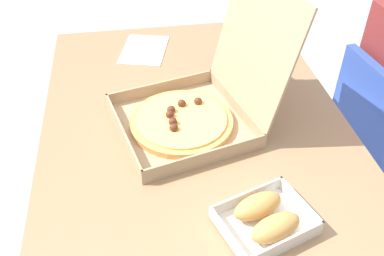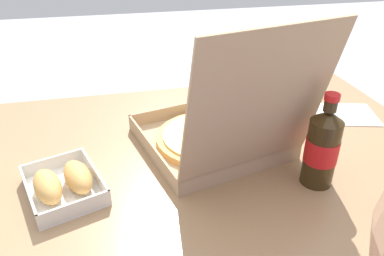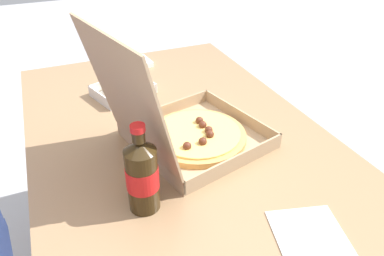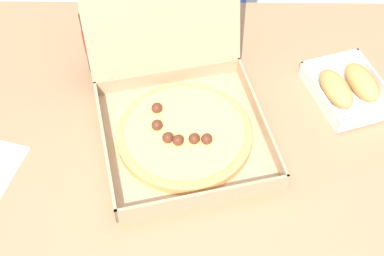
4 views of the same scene
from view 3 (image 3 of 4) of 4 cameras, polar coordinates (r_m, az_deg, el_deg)
name	(u,v)px [view 3 (image 3 of 4)]	position (r m, az deg, el deg)	size (l,w,h in m)	color
dining_table	(178,153)	(1.15, -2.25, -3.88)	(1.35, 0.86, 0.72)	#997551
pizza_box_open	(186,130)	(1.03, -0.92, -0.31)	(0.43, 0.49, 0.38)	tan
bread_side_box	(122,88)	(1.33, -10.88, 6.11)	(0.20, 0.23, 0.06)	white
cola_bottle	(142,175)	(0.81, -7.83, -7.29)	(0.07, 0.07, 0.22)	#33230F
paper_menu	(315,246)	(0.83, 18.75, -17.08)	(0.21, 0.15, 0.00)	white
napkin_pile	(137,63)	(1.58, -8.68, 10.11)	(0.11, 0.11, 0.02)	white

